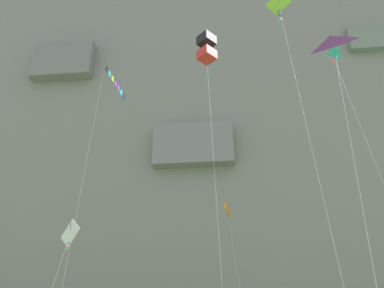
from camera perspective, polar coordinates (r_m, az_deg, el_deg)
cliff_face at (r=74.41m, az=1.23°, el=1.04°), size 180.00×30.56×81.22m
kite_diamond_far_right at (r=40.98m, az=5.09°, el=-10.04°), size 2.15×5.94×18.24m
kite_diamond_mid_left at (r=28.72m, az=12.19°, el=17.45°), size 1.84×6.18×25.88m
kite_box_far_left at (r=30.07m, az=2.05°, el=13.19°), size 1.63×4.33×24.62m
kite_delta_mid_center at (r=17.54m, az=19.03°, el=12.11°), size 1.94×2.72×14.87m
kite_banner_mid_right at (r=41.67m, az=-10.84°, el=7.40°), size 1.70×6.46×29.01m
kite_diamond_high_center at (r=29.03m, az=-16.76°, el=-12.37°), size 2.04×2.72×12.33m
kite_delta_upper_left at (r=24.99m, az=18.95°, el=9.45°), size 2.39×3.45×19.26m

